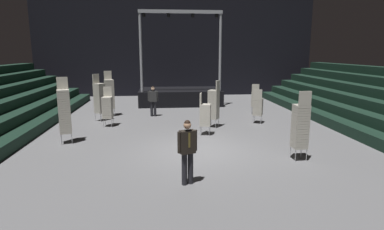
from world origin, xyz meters
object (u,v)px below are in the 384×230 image
Objects in this scene: chair_stack_mid_right at (205,114)px; chair_stack_mid_centre at (255,99)px; chair_stack_front_left at (214,104)px; chair_stack_rear_right at (100,98)px; man_with_tie at (188,148)px; chair_stack_mid_left at (258,106)px; chair_stack_rear_centre at (109,94)px; chair_stack_aisle_left at (300,126)px; stage_riser at (180,95)px; crew_worker_near_stage at (153,99)px; chair_stack_rear_left at (108,107)px; chair_stack_front_right at (64,111)px.

chair_stack_mid_right reaches higher than chair_stack_mid_centre.
chair_stack_front_left is 5.92m from chair_stack_rear_right.
man_with_tie is 8.21m from chair_stack_mid_left.
man_with_tie reaches higher than chair_stack_mid_left.
chair_stack_rear_centre reaches higher than chair_stack_front_left.
chair_stack_mid_left is 8.01m from chair_stack_rear_centre.
chair_stack_aisle_left is at bearing 110.55° from chair_stack_rear_centre.
stage_riser reaches higher than chair_stack_mid_centre.
chair_stack_front_left is (1.77, 6.48, 0.10)m from man_with_tie.
stage_riser is at bearing 103.03° from chair_stack_aisle_left.
man_with_tie is at bearing 60.16° from chair_stack_rear_right.
stage_riser is 2.50× the size of chair_stack_rear_right.
chair_stack_mid_left and chair_stack_mid_centre have the same top height.
chair_stack_rear_right is 10.24m from chair_stack_aisle_left.
chair_stack_mid_right is 4.80m from crew_worker_near_stage.
chair_stack_rear_right is at bearing -163.94° from chair_stack_mid_left.
chair_stack_rear_right reaches higher than crew_worker_near_stage.
chair_stack_mid_left is at bearing -82.03° from chair_stack_mid_centre.
chair_stack_rear_right reaches higher than chair_stack_aisle_left.
chair_stack_aisle_left is (3.82, 1.63, 0.15)m from man_with_tie.
chair_stack_rear_centre reaches higher than man_with_tie.
chair_stack_rear_centre is (-7.59, 2.54, 0.38)m from chair_stack_mid_left.
chair_stack_front_left is at bearing 127.17° from chair_stack_rear_centre.
stage_riser is 7.35m from chair_stack_rear_left.
stage_riser is 2.34× the size of chair_stack_front_right.
chair_stack_mid_centre is 8.60m from chair_stack_rear_right.
chair_stack_mid_right is at bearing 124.90° from chair_stack_aisle_left.
chair_stack_mid_centre is 0.74× the size of chair_stack_aisle_left.
stage_riser is 10.32m from chair_stack_front_right.
chair_stack_front_right is 10.50m from chair_stack_mid_centre.
stage_riser reaches higher than chair_stack_front_left.
crew_worker_near_stage is (-5.83, -0.26, 0.08)m from chair_stack_mid_centre.
chair_stack_front_right is (-4.99, -9.01, 0.66)m from stage_riser.
chair_stack_mid_right is 6.51m from chair_stack_rear_centre.
chair_stack_mid_right is (-0.60, -1.36, -0.21)m from chair_stack_front_left.
chair_stack_rear_left is (-7.30, 0.01, 0.08)m from chair_stack_mid_left.
stage_riser is 13.41m from man_with_tie.
stage_riser is at bearing -162.79° from chair_stack_mid_right.
chair_stack_mid_right is 4.82m from chair_stack_rear_left.
chair_stack_mid_right is 6.01m from chair_stack_rear_right.
stage_riser is at bearing -113.58° from man_with_tie.
chair_stack_mid_centre is at bearing 155.00° from chair_stack_mid_right.
chair_stack_rear_left reaches higher than chair_stack_mid_centre.
chair_stack_front_right is 1.50× the size of chair_stack_mid_left.
chair_stack_mid_right is at bearing -119.96° from chair_stack_mid_left.
chair_stack_aisle_left reaches higher than chair_stack_mid_right.
chair_stack_front_right reaches higher than chair_stack_rear_centre.
crew_worker_near_stage is (-4.93, 7.72, -0.22)m from chair_stack_aisle_left.
man_with_tie reaches higher than chair_stack_mid_centre.
crew_worker_near_stage is (3.27, 4.96, -0.34)m from chair_stack_front_right.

